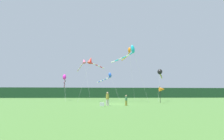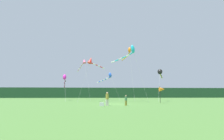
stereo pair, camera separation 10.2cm
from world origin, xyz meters
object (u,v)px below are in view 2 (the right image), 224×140
(kite_cyan, at_px, (131,51))
(kite_blue, at_px, (109,76))
(kite_orange, at_px, (129,52))
(kite_magenta, at_px, (65,79))
(kite_rainbow, at_px, (83,62))
(kite_black, at_px, (160,72))
(person_child, at_px, (126,100))
(banner_flag_pole, at_px, (162,89))
(person_adult, at_px, (107,98))
(kite_red, at_px, (91,61))
(cooler_box, at_px, (102,104))

(kite_cyan, height_order, kite_blue, kite_cyan)
(kite_blue, xyz_separation_m, kite_orange, (4.38, -4.98, 5.17))
(kite_magenta, relative_size, kite_orange, 0.94)
(kite_rainbow, relative_size, kite_cyan, 0.98)
(kite_black, bearing_deg, kite_blue, 139.82)
(person_child, xyz_separation_m, kite_rainbow, (-7.57, 20.60, 8.67))
(kite_rainbow, xyz_separation_m, kite_orange, (10.79, -5.03, 1.69))
(kite_orange, bearing_deg, kite_black, -31.92)
(kite_black, bearing_deg, banner_flag_pole, -109.16)
(kite_blue, xyz_separation_m, kite_magenta, (-10.46, -1.93, -0.89))
(kite_rainbow, relative_size, kite_orange, 0.86)
(person_adult, xyz_separation_m, person_child, (2.33, 0.16, -0.20))
(kite_cyan, xyz_separation_m, kite_orange, (0.76, 6.40, 1.59))
(person_adult, distance_m, kite_magenta, 21.34)
(kite_magenta, bearing_deg, kite_black, -17.88)
(person_adult, height_order, kite_rainbow, kite_rainbow)
(kite_black, relative_size, kite_blue, 0.96)
(person_child, bearing_deg, banner_flag_pole, 39.15)
(person_child, xyz_separation_m, kite_blue, (-1.16, 20.54, 5.19))
(banner_flag_pole, relative_size, kite_red, 0.29)
(person_adult, height_order, kite_blue, kite_blue)
(kite_rainbow, distance_m, kite_blue, 7.30)
(kite_black, bearing_deg, cooler_box, -134.35)
(kite_cyan, bearing_deg, kite_blue, 107.62)
(cooler_box, xyz_separation_m, banner_flag_pole, (9.75, 5.81, 1.97))
(kite_rainbow, height_order, kite_orange, kite_orange)
(banner_flag_pole, distance_m, kite_red, 15.32)
(person_adult, xyz_separation_m, kite_cyan, (4.79, 9.32, 8.58))
(person_child, bearing_deg, kite_orange, 78.31)
(person_adult, bearing_deg, kite_cyan, 62.81)
(kite_orange, bearing_deg, person_child, -101.69)
(kite_blue, bearing_deg, kite_red, -117.78)
(cooler_box, xyz_separation_m, kite_cyan, (5.45, 9.47, 9.29))
(banner_flag_pole, height_order, kite_rainbow, kite_rainbow)
(banner_flag_pole, xyz_separation_m, kite_red, (-11.89, 7.50, 6.08))
(kite_red, relative_size, kite_cyan, 0.86)
(banner_flag_pole, xyz_separation_m, kite_blue, (-7.92, 15.04, 3.74))
(kite_rainbow, bearing_deg, person_child, -69.82)
(banner_flag_pole, xyz_separation_m, kite_black, (2.25, 6.46, 3.67))
(cooler_box, distance_m, kite_rainbow, 23.29)
(banner_flag_pole, distance_m, kite_magenta, 22.75)
(banner_flag_pole, distance_m, kite_rainbow, 22.03)
(kite_black, xyz_separation_m, kite_magenta, (-20.62, 6.65, -0.82))
(kite_blue, bearing_deg, kite_black, -40.18)
(cooler_box, bearing_deg, banner_flag_pole, 30.80)
(kite_magenta, bearing_deg, person_adult, -63.68)
(person_child, relative_size, kite_cyan, 0.12)
(person_adult, relative_size, kite_magenta, 0.15)
(kite_rainbow, relative_size, kite_black, 1.58)
(person_child, xyz_separation_m, kite_red, (-5.13, 13.00, 7.54))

